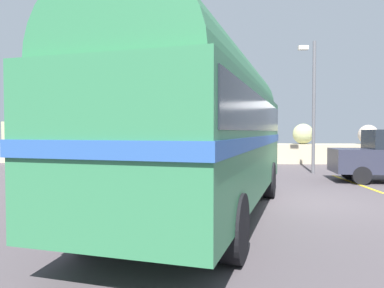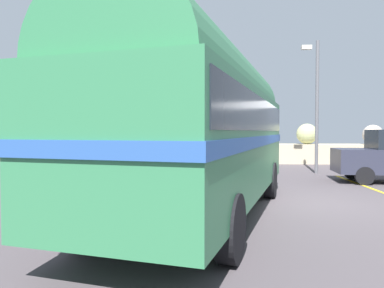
{
  "view_description": "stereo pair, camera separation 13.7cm",
  "coord_description": "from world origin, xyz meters",
  "views": [
    {
      "loc": [
        -2.12,
        -9.52,
        1.81
      ],
      "look_at": [
        -2.54,
        -0.75,
        1.52
      ],
      "focal_mm": 34.46,
      "sensor_mm": 36.0,
      "label": 1
    },
    {
      "loc": [
        -1.99,
        -9.51,
        1.81
      ],
      "look_at": [
        -2.54,
        -0.75,
        1.52
      ],
      "focal_mm": 34.46,
      "sensor_mm": 36.0,
      "label": 2
    }
  ],
  "objects": [
    {
      "name": "lamp_post",
      "position": [
        2.29,
        6.59,
        3.23
      ],
      "size": [
        0.56,
        1.01,
        5.66
      ],
      "color": "#5B5B60",
      "rests_on": "ground"
    },
    {
      "name": "ground",
      "position": [
        0.0,
        0.0,
        0.01
      ],
      "size": [
        32.0,
        26.0,
        0.02
      ],
      "color": "#4A4347"
    },
    {
      "name": "breakwater",
      "position": [
        -0.28,
        11.78,
        0.7
      ],
      "size": [
        31.36,
        2.07,
        2.38
      ],
      "color": "tan",
      "rests_on": "ground"
    },
    {
      "name": "vintage_coach",
      "position": [
        -2.21,
        -1.74,
        2.05
      ],
      "size": [
        4.47,
        8.91,
        3.7
      ],
      "rotation": [
        0.0,
        0.0,
        -0.25
      ],
      "color": "black",
      "rests_on": "ground"
    }
  ]
}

